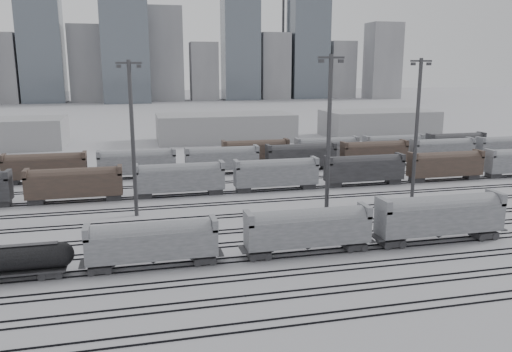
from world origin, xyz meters
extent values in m
plane|color=silver|center=(0.00, 0.00, 0.00)|extent=(900.00, 900.00, 0.00)
cube|color=black|center=(0.00, -14.72, 0.08)|extent=(220.00, 0.07, 0.16)
cube|color=black|center=(0.00, -13.28, 0.08)|extent=(220.00, 0.07, 0.16)
cube|color=black|center=(0.00, -9.72, 0.08)|extent=(220.00, 0.07, 0.16)
cube|color=black|center=(0.00, -8.28, 0.08)|extent=(220.00, 0.07, 0.16)
cube|color=black|center=(0.00, -4.72, 0.08)|extent=(220.00, 0.07, 0.16)
cube|color=black|center=(0.00, -3.28, 0.08)|extent=(220.00, 0.07, 0.16)
cube|color=black|center=(0.00, 0.28, 0.08)|extent=(220.00, 0.07, 0.16)
cube|color=black|center=(0.00, 1.72, 0.08)|extent=(220.00, 0.07, 0.16)
cube|color=black|center=(0.00, 5.28, 0.08)|extent=(220.00, 0.07, 0.16)
cube|color=black|center=(0.00, 6.72, 0.08)|extent=(220.00, 0.07, 0.16)
cube|color=black|center=(0.00, 10.28, 0.08)|extent=(220.00, 0.07, 0.16)
cube|color=black|center=(0.00, 11.72, 0.08)|extent=(220.00, 0.07, 0.16)
cube|color=black|center=(0.00, 17.28, 0.08)|extent=(220.00, 0.07, 0.16)
cube|color=black|center=(0.00, 18.72, 0.08)|extent=(220.00, 0.07, 0.16)
cube|color=black|center=(0.00, 24.28, 0.08)|extent=(220.00, 0.07, 0.16)
cube|color=black|center=(0.00, 25.72, 0.08)|extent=(220.00, 0.07, 0.16)
cube|color=black|center=(0.00, 31.28, 0.08)|extent=(220.00, 0.07, 0.16)
cube|color=black|center=(0.00, 32.72, 0.08)|extent=(220.00, 0.07, 0.16)
cube|color=black|center=(0.00, 39.28, 0.08)|extent=(220.00, 0.07, 0.16)
cube|color=black|center=(0.00, 40.72, 0.08)|extent=(220.00, 0.07, 0.16)
cube|color=black|center=(0.00, 47.28, 0.08)|extent=(220.00, 0.07, 0.16)
cube|color=black|center=(0.00, 48.72, 0.08)|extent=(220.00, 0.07, 0.16)
cube|color=black|center=(0.00, 55.28, 0.08)|extent=(220.00, 0.07, 0.16)
cube|color=black|center=(0.00, 56.72, 0.08)|extent=(220.00, 0.07, 0.16)
cube|color=#232325|center=(-25.18, 1.00, 0.49)|extent=(2.34, 1.89, 0.63)
sphere|color=black|center=(-24.06, 1.00, 2.38)|extent=(2.61, 2.61, 2.61)
cube|color=#232325|center=(-20.30, 1.00, 0.51)|extent=(2.43, 1.96, 0.65)
cube|color=#232325|center=(-9.10, 1.00, 0.51)|extent=(2.43, 1.96, 0.65)
cube|color=gray|center=(-14.70, 1.00, 2.71)|extent=(14.00, 2.80, 2.99)
cylinder|color=gray|center=(-14.70, 1.00, 3.83)|extent=(12.69, 2.71, 2.71)
cube|color=gray|center=(-21.42, 1.00, 4.57)|extent=(0.65, 2.80, 1.31)
cube|color=gray|center=(-7.98, 1.00, 4.57)|extent=(0.65, 2.80, 1.31)
cone|color=#232325|center=(-14.70, 1.00, 0.89)|extent=(2.24, 2.24, 0.84)
cube|color=#232325|center=(-2.83, 1.00, 0.54)|extent=(2.57, 2.07, 0.69)
cube|color=#232325|center=(9.01, 1.00, 0.54)|extent=(2.57, 2.07, 0.69)
cube|color=gray|center=(3.09, 1.00, 2.86)|extent=(14.80, 2.96, 3.16)
cylinder|color=gray|center=(3.09, 1.00, 4.05)|extent=(13.42, 2.86, 2.86)
cube|color=gray|center=(-4.01, 1.00, 4.83)|extent=(0.69, 2.96, 1.38)
cube|color=gray|center=(10.20, 1.00, 4.83)|extent=(0.69, 2.96, 1.38)
cone|color=#232325|center=(3.09, 1.00, 0.94)|extent=(2.37, 2.37, 0.89)
cube|color=#232325|center=(13.87, 1.00, 0.60)|extent=(2.83, 2.28, 0.76)
cube|color=#232325|center=(26.91, 1.00, 0.60)|extent=(2.83, 2.28, 0.76)
cube|color=gray|center=(20.39, 1.00, 3.15)|extent=(16.31, 3.26, 3.48)
cylinder|color=gray|center=(20.39, 1.00, 4.46)|extent=(14.78, 3.15, 3.15)
cube|color=gray|center=(12.56, 1.00, 5.33)|extent=(0.76, 3.26, 1.52)
cube|color=gray|center=(28.22, 1.00, 5.33)|extent=(0.76, 3.26, 1.52)
cone|color=#232325|center=(20.39, 1.00, 1.03)|extent=(2.61, 2.61, 0.98)
cylinder|color=#373739|center=(-16.38, 21.64, 11.27)|extent=(0.58, 0.58, 22.54)
cube|color=#373739|center=(-16.38, 21.64, 22.09)|extent=(3.61, 0.27, 0.27)
cube|color=#373739|center=(-17.73, 21.64, 21.64)|extent=(0.63, 0.45, 0.45)
cube|color=#373739|center=(-15.03, 21.64, 21.64)|extent=(0.63, 0.45, 0.45)
cylinder|color=#373739|center=(9.91, 12.47, 11.62)|extent=(0.59, 0.59, 23.23)
cube|color=#373739|center=(9.91, 12.47, 22.77)|extent=(3.72, 0.28, 0.28)
cube|color=#373739|center=(8.52, 12.47, 22.30)|extent=(0.65, 0.46, 0.46)
cube|color=#373739|center=(11.31, 12.47, 22.30)|extent=(0.65, 0.46, 0.46)
cylinder|color=#373739|center=(28.25, 20.53, 11.47)|extent=(0.59, 0.59, 22.94)
cube|color=#373739|center=(28.25, 20.53, 22.48)|extent=(3.67, 0.28, 0.28)
cube|color=#373739|center=(26.88, 20.53, 22.02)|extent=(0.64, 0.46, 0.46)
cube|color=#373739|center=(29.63, 20.53, 22.02)|extent=(0.64, 0.46, 0.46)
cube|color=#4D3930|center=(-26.00, 32.00, 2.80)|extent=(15.00, 3.00, 5.60)
cube|color=gray|center=(-9.00, 32.00, 2.80)|extent=(15.00, 3.00, 5.60)
cube|color=gray|center=(8.00, 32.00, 2.80)|extent=(15.00, 3.00, 5.60)
cube|color=#232325|center=(25.00, 32.00, 2.80)|extent=(15.00, 3.00, 5.60)
cube|color=#4D3930|center=(42.00, 32.00, 2.80)|extent=(15.00, 3.00, 5.60)
cube|color=#4D3930|center=(-33.00, 48.00, 2.80)|extent=(15.00, 3.00, 5.60)
cube|color=gray|center=(-16.00, 48.00, 2.80)|extent=(15.00, 3.00, 5.60)
cube|color=gray|center=(1.00, 48.00, 2.80)|extent=(15.00, 3.00, 5.60)
cube|color=#232325|center=(18.00, 48.00, 2.80)|extent=(15.00, 3.00, 5.60)
cube|color=#4D3930|center=(35.00, 48.00, 2.80)|extent=(15.00, 3.00, 5.60)
cube|color=gray|center=(52.00, 48.00, 2.80)|extent=(15.00, 3.00, 5.60)
cube|color=gray|center=(69.00, 48.00, 2.80)|extent=(15.00, 3.00, 5.60)
cube|color=#4D3930|center=(10.00, 56.00, 2.80)|extent=(15.00, 3.00, 5.60)
cube|color=gray|center=(27.00, 56.00, 2.80)|extent=(15.00, 3.00, 5.60)
cube|color=gray|center=(44.00, 56.00, 2.80)|extent=(15.00, 3.00, 5.60)
cube|color=#232325|center=(61.00, 56.00, 2.80)|extent=(15.00, 3.00, 5.60)
cube|color=gray|center=(10.00, 95.00, 4.00)|extent=(40.00, 18.00, 8.00)
cube|color=gray|center=(60.00, 95.00, 4.00)|extent=(35.00, 18.00, 8.00)
cube|color=#545C66|center=(-70.00, 280.00, 40.00)|extent=(25.00, 20.00, 80.00)
cube|color=#98989A|center=(-45.00, 280.00, 24.00)|extent=(20.00, 16.00, 48.00)
cube|color=#545C66|center=(-20.00, 280.00, 47.50)|extent=(28.00, 22.40, 95.00)
cube|color=#98989A|center=(5.00, 280.00, 30.00)|extent=(22.00, 17.60, 60.00)
cube|color=#98989A|center=(30.00, 280.00, 19.00)|extent=(18.00, 14.40, 38.00)
cube|color=#545C66|center=(55.00, 280.00, 36.00)|extent=(24.00, 19.20, 72.00)
cube|color=#98989A|center=(80.00, 280.00, 22.50)|extent=(20.00, 16.00, 45.00)
cube|color=#545C66|center=(105.00, 280.00, 44.00)|extent=(26.00, 20.80, 88.00)
cube|color=#98989A|center=(130.00, 280.00, 20.00)|extent=(18.00, 14.40, 40.00)
cube|color=#98989A|center=(155.00, 280.00, 26.00)|extent=(22.00, 17.60, 52.00)
cylinder|color=#373739|center=(-30.00, 305.00, 50.00)|extent=(1.80, 1.80, 100.00)
cylinder|color=#373739|center=(90.00, 305.00, 50.00)|extent=(1.80, 1.80, 100.00)
camera|label=1|loc=(-15.76, -51.45, 21.42)|focal=35.00mm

